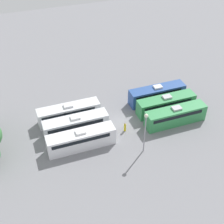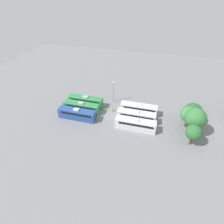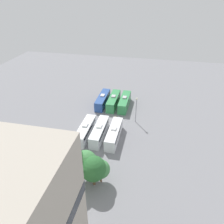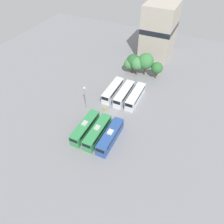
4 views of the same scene
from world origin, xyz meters
TOP-DOWN VIEW (x-y plane):
  - ground_plane at (0.00, 0.00)m, footprint 123.08×123.08m
  - bus_0 at (-3.56, -8.71)m, footprint 2.58×11.06m
  - bus_1 at (-0.00, -8.73)m, footprint 2.58×11.06m
  - bus_2 at (3.52, -8.66)m, footprint 2.58×11.06m
  - bus_3 at (-3.74, 8.47)m, footprint 2.58×11.06m
  - bus_4 at (0.04, 8.32)m, footprint 2.58×11.06m
  - bus_5 at (3.61, 8.66)m, footprint 2.58×11.06m
  - worker_person at (-2.52, 0.37)m, footprint 0.36×0.36m
  - light_pole at (-8.05, -0.59)m, footprint 0.60×0.60m
  - tree_0 at (-4.00, 22.42)m, footprint 3.67×3.67m
  - tree_1 at (-2.89, 23.34)m, footprint 4.91×4.91m
  - tree_2 at (-0.98, 22.05)m, footprint 4.35×4.35m
  - tree_3 at (1.53, 23.22)m, footprint 5.37×5.37m
  - tree_4 at (5.70, 22.73)m, footprint 3.83×3.83m

SIDE VIEW (x-z plane):
  - ground_plane at x=0.00m, z-range 0.00..0.00m
  - worker_person at x=-2.52m, z-range -0.06..1.65m
  - bus_0 at x=-3.56m, z-range -0.03..3.38m
  - bus_1 at x=0.00m, z-range -0.03..3.38m
  - bus_2 at x=3.52m, z-range -0.03..3.38m
  - bus_3 at x=-3.74m, z-range -0.03..3.38m
  - bus_4 at x=0.04m, z-range -0.03..3.38m
  - bus_5 at x=3.61m, z-range -0.03..3.38m
  - tree_0 at x=-4.00m, z-range 0.72..5.88m
  - tree_4 at x=5.70m, z-range 1.05..7.03m
  - tree_1 at x=-2.89m, z-range 0.80..7.35m
  - tree_2 at x=-0.98m, z-range 1.08..7.62m
  - light_pole at x=-8.05m, z-range 1.37..8.89m
  - tree_3 at x=1.53m, z-range 1.29..9.28m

